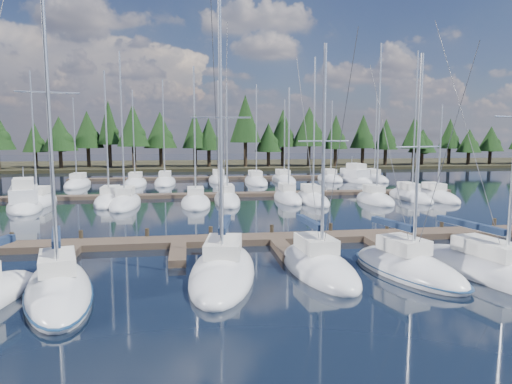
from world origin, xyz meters
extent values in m
plane|color=black|center=(0.00, 30.00, 0.00)|extent=(260.00, 260.00, 0.00)
cube|color=black|center=(0.00, 90.00, 0.30)|extent=(220.00, 30.00, 0.60)
cube|color=#4B3C2F|center=(0.00, 18.00, 0.20)|extent=(44.00, 2.00, 0.40)
cube|color=#4B3C2F|center=(-12.00, 15.00, 0.20)|extent=(0.90, 4.00, 0.40)
cube|color=#4B3C2F|center=(-6.00, 15.00, 0.20)|extent=(0.90, 4.00, 0.40)
cube|color=#4B3C2F|center=(0.00, 15.00, 0.20)|extent=(0.90, 4.00, 0.40)
cube|color=#4B3C2F|center=(6.00, 15.00, 0.20)|extent=(0.90, 4.00, 0.40)
cube|color=#4B3C2F|center=(12.00, 15.00, 0.20)|extent=(0.90, 4.00, 0.40)
cylinder|color=#32291C|center=(-16.00, 19.00, 0.45)|extent=(0.26, 0.26, 0.90)
cylinder|color=#32291C|center=(-12.00, 19.00, 0.45)|extent=(0.26, 0.26, 0.90)
cylinder|color=#32291C|center=(-8.00, 19.00, 0.45)|extent=(0.26, 0.26, 0.90)
cylinder|color=#32291C|center=(-4.00, 19.00, 0.45)|extent=(0.26, 0.26, 0.90)
cylinder|color=#32291C|center=(0.00, 19.00, 0.45)|extent=(0.26, 0.26, 0.90)
cylinder|color=#32291C|center=(4.00, 19.00, 0.45)|extent=(0.26, 0.26, 0.90)
cylinder|color=#32291C|center=(8.00, 19.00, 0.45)|extent=(0.26, 0.26, 0.90)
cylinder|color=#32291C|center=(12.00, 19.00, 0.45)|extent=(0.26, 0.26, 0.90)
cylinder|color=#32291C|center=(16.00, 19.00, 0.45)|extent=(0.26, 0.26, 0.90)
cube|color=#4B3C2F|center=(0.00, 40.00, 0.20)|extent=(50.00, 1.80, 0.40)
cube|color=#4B3C2F|center=(0.00, 60.00, 0.20)|extent=(46.00, 1.80, 0.40)
ellipsoid|color=silver|center=(-10.84, 9.66, 0.15)|extent=(4.72, 8.88, 1.90)
cube|color=silver|center=(-10.95, 10.07, 1.35)|extent=(2.09, 3.00, 0.70)
cylinder|color=silver|center=(-10.73, 9.25, 7.72)|extent=(0.20, 0.20, 13.44)
cylinder|color=silver|center=(-11.21, 11.06, 2.10)|extent=(1.08, 3.64, 0.12)
cube|color=#15233C|center=(-11.21, 11.06, 2.25)|extent=(1.26, 3.54, 0.30)
cylinder|color=silver|center=(-10.73, 9.25, 8.39)|extent=(2.29, 0.67, 0.07)
cylinder|color=#3F3F44|center=(-10.26, 7.49, 7.57)|extent=(0.98, 3.57, 13.75)
cylinder|color=#3F3F44|center=(-11.31, 11.43, 7.57)|extent=(1.20, 4.39, 13.75)
ellipsoid|color=#0E2849|center=(-10.84, 9.66, 0.22)|extent=(4.91, 9.24, 0.18)
ellipsoid|color=silver|center=(-3.79, 11.32, 0.15)|extent=(4.43, 9.61, 1.90)
cube|color=silver|center=(-3.71, 11.77, 1.35)|extent=(2.11, 3.18, 0.70)
cylinder|color=silver|center=(-3.86, 10.86, 6.93)|extent=(0.18, 0.18, 11.85)
cylinder|color=silver|center=(-3.54, 12.87, 2.10)|extent=(0.75, 4.04, 0.12)
cube|color=#15233C|center=(-3.54, 12.87, 2.25)|extent=(0.95, 3.89, 0.30)
cylinder|color=silver|center=(-3.86, 10.86, 7.52)|extent=(2.70, 0.49, 0.07)
cylinder|color=#3F3F44|center=(-4.17, 8.89, 6.78)|extent=(0.65, 3.96, 12.16)
cylinder|color=#3F3F44|center=(-3.48, 13.28, 6.78)|extent=(0.79, 4.88, 12.16)
ellipsoid|color=silver|center=(0.97, 11.37, 0.15)|extent=(3.49, 7.99, 1.90)
cube|color=silver|center=(0.93, 11.76, 1.35)|extent=(1.76, 2.61, 0.70)
cylinder|color=silver|center=(1.00, 10.98, 5.96)|extent=(0.17, 0.17, 9.92)
cylinder|color=silver|center=(0.85, 12.68, 2.10)|extent=(0.43, 3.41, 0.12)
cube|color=#15233C|center=(0.85, 12.68, 2.25)|extent=(0.65, 3.28, 0.30)
cylinder|color=silver|center=(1.00, 10.98, 6.46)|extent=(2.51, 0.30, 0.07)
cylinder|color=#3F3F44|center=(1.15, 9.32, 5.81)|extent=(0.34, 3.36, 10.23)
cylinder|color=#3F3F44|center=(0.81, 13.03, 5.81)|extent=(0.41, 4.13, 10.23)
ellipsoid|color=silver|center=(5.22, 10.46, 0.15)|extent=(4.57, 7.76, 1.90)
cube|color=silver|center=(5.13, 10.81, 1.35)|extent=(2.10, 2.65, 0.70)
cylinder|color=silver|center=(5.31, 10.11, 5.72)|extent=(0.19, 0.19, 9.44)
cylinder|color=silver|center=(4.91, 11.66, 2.10)|extent=(0.91, 3.13, 0.12)
cube|color=#15233C|center=(4.91, 11.66, 2.25)|extent=(1.10, 3.05, 0.30)
cylinder|color=silver|center=(5.31, 10.11, 6.19)|extent=(2.51, 0.70, 0.07)
cylinder|color=#3F3F44|center=(5.69, 8.59, 5.57)|extent=(0.81, 3.07, 9.75)
cylinder|color=#3F3F44|center=(4.83, 11.98, 5.57)|extent=(0.99, 3.77, 9.75)
ellipsoid|color=#0E2849|center=(5.22, 10.46, 0.22)|extent=(4.75, 8.07, 0.18)
ellipsoid|color=silver|center=(9.03, 9.15, 0.15)|extent=(4.97, 10.69, 1.90)
cube|color=silver|center=(8.92, 9.66, 1.35)|extent=(2.24, 3.56, 0.70)
cylinder|color=silver|center=(8.67, 10.87, 2.10)|extent=(1.05, 4.47, 0.12)
cube|color=#15233C|center=(8.67, 10.87, 2.25)|extent=(1.23, 4.31, 0.30)
cylinder|color=#3F3F44|center=(8.58, 11.32, 6.79)|extent=(1.16, 5.38, 12.20)
ellipsoid|color=silver|center=(-19.89, 36.71, 0.15)|extent=(2.60, 8.30, 1.90)
cube|color=silver|center=(-19.89, 37.13, 1.35)|extent=(1.43, 2.66, 0.70)
cylinder|color=silver|center=(-19.89, 36.30, 6.86)|extent=(0.16, 0.16, 11.71)
ellipsoid|color=silver|center=(-13.14, 36.40, 0.15)|extent=(2.77, 8.21, 1.90)
cube|color=silver|center=(-13.14, 36.81, 1.35)|extent=(1.52, 2.63, 0.70)
cylinder|color=silver|center=(-13.14, 35.98, 6.92)|extent=(0.16, 0.16, 11.83)
ellipsoid|color=silver|center=(-11.48, 35.11, 0.15)|extent=(2.76, 9.57, 1.90)
cube|color=silver|center=(-11.48, 35.59, 1.35)|extent=(1.52, 3.06, 0.70)
cylinder|color=silver|center=(-11.48, 34.63, 7.72)|extent=(0.16, 0.16, 13.43)
ellipsoid|color=silver|center=(-4.73, 34.12, 0.15)|extent=(2.82, 7.88, 1.90)
cube|color=silver|center=(-4.73, 34.52, 1.35)|extent=(1.55, 2.52, 0.70)
cylinder|color=silver|center=(-4.73, 33.73, 7.04)|extent=(0.16, 0.16, 12.08)
ellipsoid|color=silver|center=(-1.57, 35.81, 0.15)|extent=(2.52, 9.58, 1.90)
cube|color=silver|center=(-1.57, 36.29, 1.35)|extent=(1.38, 3.06, 0.70)
cylinder|color=silver|center=(-1.57, 35.33, 6.39)|extent=(0.16, 0.16, 10.77)
ellipsoid|color=silver|center=(4.78, 36.09, 0.15)|extent=(2.46, 7.99, 1.90)
cube|color=silver|center=(4.78, 36.49, 1.35)|extent=(1.35, 2.56, 0.70)
cylinder|color=silver|center=(4.78, 35.69, 6.24)|extent=(0.16, 0.16, 10.49)
ellipsoid|color=silver|center=(7.01, 34.69, 0.15)|extent=(2.69, 8.78, 1.90)
cube|color=silver|center=(7.01, 35.13, 1.35)|extent=(1.48, 2.81, 0.70)
cylinder|color=silver|center=(7.01, 34.25, 7.64)|extent=(0.16, 0.16, 13.28)
ellipsoid|color=silver|center=(13.28, 33.58, 0.15)|extent=(2.81, 7.05, 1.90)
cube|color=silver|center=(13.28, 33.93, 1.35)|extent=(1.55, 2.26, 0.70)
cylinder|color=silver|center=(13.28, 33.23, 8.28)|extent=(0.16, 0.16, 14.56)
ellipsoid|color=silver|center=(17.88, 35.20, 0.15)|extent=(2.43, 8.73, 1.90)
cube|color=silver|center=(17.88, 35.63, 1.35)|extent=(1.34, 2.79, 0.70)
cylinder|color=silver|center=(17.88, 34.76, 8.13)|extent=(0.16, 0.16, 14.26)
ellipsoid|color=silver|center=(20.48, 34.62, 0.15)|extent=(2.60, 8.36, 1.90)
cube|color=silver|center=(20.48, 35.04, 1.35)|extent=(1.43, 2.67, 0.70)
cylinder|color=silver|center=(20.48, 34.20, 5.45)|extent=(0.16, 0.16, 8.91)
ellipsoid|color=silver|center=(-20.06, 53.33, 0.15)|extent=(2.89, 8.82, 1.90)
cube|color=silver|center=(-20.06, 53.77, 1.35)|extent=(1.59, 2.82, 0.70)
cylinder|color=silver|center=(-20.06, 52.89, 6.29)|extent=(0.16, 0.16, 10.58)
ellipsoid|color=silver|center=(-12.59, 53.64, 0.15)|extent=(2.92, 8.25, 1.90)
cube|color=silver|center=(-12.59, 54.05, 1.35)|extent=(1.61, 2.64, 0.70)
cylinder|color=silver|center=(-12.59, 53.23, 6.85)|extent=(0.16, 0.16, 11.71)
ellipsoid|color=silver|center=(-8.68, 54.83, 0.15)|extent=(2.89, 10.17, 1.90)
cube|color=silver|center=(-8.68, 55.34, 1.35)|extent=(1.59, 3.25, 0.70)
cylinder|color=silver|center=(-8.68, 54.33, 7.64)|extent=(0.16, 0.16, 13.28)
ellipsoid|color=silver|center=(-1.04, 56.79, 0.15)|extent=(2.88, 9.01, 1.90)
cube|color=silver|center=(-1.04, 57.24, 1.35)|extent=(1.58, 2.88, 0.70)
cylinder|color=silver|center=(-1.04, 56.34, 7.73)|extent=(0.16, 0.16, 13.45)
ellipsoid|color=silver|center=(4.05, 53.84, 0.15)|extent=(2.90, 10.96, 1.90)
cube|color=silver|center=(4.05, 54.38, 1.35)|extent=(1.59, 3.51, 0.70)
cylinder|color=silver|center=(4.05, 53.29, 7.32)|extent=(0.16, 0.16, 12.65)
ellipsoid|color=silver|center=(8.39, 55.43, 0.15)|extent=(2.99, 10.16, 1.90)
cube|color=silver|center=(8.39, 55.94, 1.35)|extent=(1.64, 3.25, 0.70)
cylinder|color=silver|center=(8.39, 54.92, 6.40)|extent=(0.16, 0.16, 10.80)
ellipsoid|color=silver|center=(15.58, 55.90, 0.15)|extent=(2.99, 8.38, 1.90)
cube|color=silver|center=(15.58, 56.32, 1.35)|extent=(1.64, 2.68, 0.70)
cylinder|color=silver|center=(15.58, 55.48, 6.39)|extent=(0.16, 0.16, 10.78)
ellipsoid|color=silver|center=(22.09, 55.11, 0.15)|extent=(2.75, 9.33, 1.90)
cube|color=silver|center=(22.09, 55.58, 1.35)|extent=(1.51, 2.99, 0.70)
cylinder|color=silver|center=(22.09, 54.64, 6.76)|extent=(0.16, 0.16, 11.52)
ellipsoid|color=silver|center=(-20.43, 34.47, 0.10)|extent=(5.67, 9.77, 1.85)
cube|color=silver|center=(-20.43, 34.47, 1.34)|extent=(3.71, 5.55, 1.24)
cube|color=silver|center=(-20.29, 34.03, 2.37)|extent=(2.57, 3.60, 0.93)
cylinder|color=silver|center=(-20.70, 35.36, 2.99)|extent=(0.10, 0.10, 1.65)
ellipsoid|color=silver|center=(18.68, 53.87, 0.10)|extent=(4.31, 9.14, 1.76)
cube|color=silver|center=(18.68, 53.87, 1.27)|extent=(2.95, 5.12, 1.17)
cube|color=silver|center=(18.75, 53.43, 2.24)|extent=(2.08, 3.29, 0.88)
cylinder|color=silver|center=(18.53, 54.73, 2.83)|extent=(0.09, 0.09, 1.56)
ellipsoid|color=black|center=(-38.70, 77.69, 6.06)|extent=(3.75, 3.75, 3.75)
cylinder|color=black|center=(-34.61, 83.40, 2.07)|extent=(0.70, 0.70, 2.94)
cone|color=black|center=(-34.61, 83.40, 6.39)|extent=(4.51, 4.51, 5.71)
ellipsoid|color=black|center=(-34.11, 83.40, 5.08)|extent=(2.70, 2.70, 2.70)
cylinder|color=black|center=(-29.17, 80.20, 2.24)|extent=(0.70, 0.70, 3.28)
cone|color=black|center=(-29.17, 80.20, 7.06)|extent=(6.49, 6.49, 6.37)
ellipsoid|color=black|center=(-28.67, 80.20, 5.60)|extent=(3.90, 3.90, 3.90)
cylinder|color=black|center=(-24.79, 83.34, 2.44)|extent=(0.70, 0.70, 3.69)
cone|color=black|center=(-24.79, 83.34, 7.87)|extent=(6.07, 6.07, 7.17)
ellipsoid|color=black|center=(-24.29, 83.34, 6.23)|extent=(3.64, 3.64, 3.64)
cylinder|color=black|center=(-20.58, 82.51, 2.78)|extent=(0.70, 0.70, 4.36)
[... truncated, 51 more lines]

